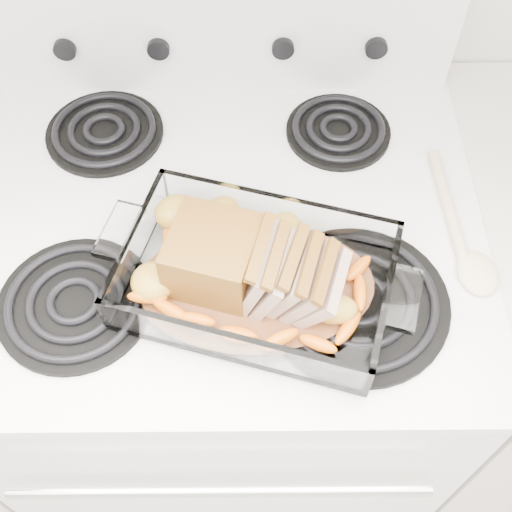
{
  "coord_description": "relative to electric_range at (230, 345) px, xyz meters",
  "views": [
    {
      "loc": [
        0.05,
        1.06,
        1.69
      ],
      "look_at": [
        0.05,
        1.54,
        0.99
      ],
      "focal_mm": 45.0,
      "sensor_mm": 36.0,
      "label": 1
    }
  ],
  "objects": [
    {
      "name": "electric_range",
      "position": [
        0.0,
        0.0,
        0.0
      ],
      "size": [
        0.78,
        0.7,
        1.12
      ],
      "color": "white",
      "rests_on": "ground"
    },
    {
      "name": "baking_dish",
      "position": [
        0.05,
        -0.14,
        0.48
      ],
      "size": [
        0.35,
        0.23,
        0.07
      ],
      "rotation": [
        0.0,
        0.0,
        -0.28
      ],
      "color": "white",
      "rests_on": "electric_range"
    },
    {
      "name": "pork_roast",
      "position": [
        0.03,
        -0.14,
        0.51
      ],
      "size": [
        0.23,
        0.11,
        0.09
      ],
      "rotation": [
        0.0,
        0.0,
        -0.3
      ],
      "color": "brown",
      "rests_on": "baking_dish"
    },
    {
      "name": "roast_vegetables",
      "position": [
        0.05,
        -0.11,
        0.49
      ],
      "size": [
        0.35,
        0.19,
        0.04
      ],
      "rotation": [
        0.0,
        0.0,
        0.41
      ],
      "color": "orange",
      "rests_on": "baking_dish"
    },
    {
      "name": "wooden_spoon",
      "position": [
        0.35,
        -0.07,
        0.46
      ],
      "size": [
        0.06,
        0.26,
        0.02
      ],
      "rotation": [
        0.0,
        0.0,
        0.05
      ],
      "color": "beige",
      "rests_on": "electric_range"
    }
  ]
}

